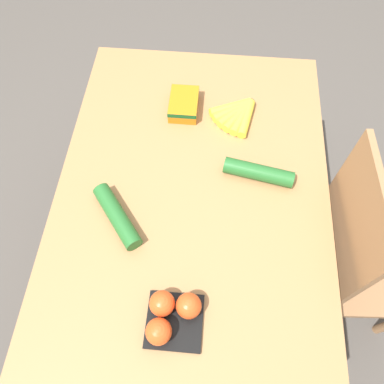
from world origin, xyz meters
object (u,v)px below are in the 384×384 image
(banana_bunch, at_px, (238,113))
(cucumber_far, at_px, (117,216))
(chair, at_px, (357,254))
(cucumber_near, at_px, (258,172))
(tomato_pack, at_px, (171,315))
(carrot_bag, at_px, (184,104))

(banana_bunch, xyz_separation_m, cucumber_far, (0.45, -0.36, 0.01))
(banana_bunch, bearing_deg, chair, 48.90)
(banana_bunch, relative_size, cucumber_near, 0.75)
(tomato_pack, bearing_deg, cucumber_near, 153.77)
(chair, distance_m, cucumber_far, 0.88)
(chair, relative_size, tomato_pack, 6.34)
(banana_bunch, xyz_separation_m, tomato_pack, (0.73, -0.16, 0.02))
(tomato_pack, relative_size, carrot_bag, 1.06)
(carrot_bag, bearing_deg, cucumber_near, 45.18)
(carrot_bag, distance_m, cucumber_far, 0.50)
(cucumber_near, relative_size, cucumber_far, 1.10)
(chair, height_order, cucumber_far, chair)
(chair, xyz_separation_m, cucumber_far, (0.04, -0.84, 0.26))
(tomato_pack, bearing_deg, chair, 116.65)
(tomato_pack, distance_m, cucumber_near, 0.53)
(cucumber_near, bearing_deg, tomato_pack, -26.23)
(banana_bunch, distance_m, cucumber_far, 0.58)
(banana_bunch, height_order, carrot_bag, carrot_bag)
(tomato_pack, bearing_deg, carrot_bag, -177.13)
(tomato_pack, relative_size, cucumber_near, 0.65)
(cucumber_far, bearing_deg, chair, 92.58)
(chair, distance_m, carrot_bag, 0.84)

